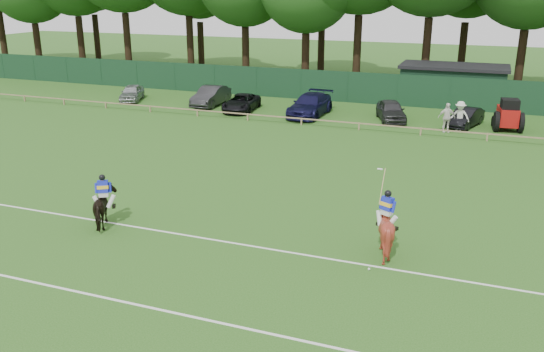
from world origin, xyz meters
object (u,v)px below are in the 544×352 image
at_px(horse_chestnut, 386,229).
at_px(spectator_left, 460,116).
at_px(spectator_mid, 447,118).
at_px(utility_shed, 453,84).
at_px(sedan_navy, 310,105).
at_px(hatch_grey, 391,110).
at_px(tractor, 508,115).
at_px(horse_dark, 105,207).
at_px(polo_ball, 369,269).
at_px(suv_black, 241,103).
at_px(sedan_grey, 211,96).
at_px(estate_black, 466,117).
at_px(sedan_silver, 132,93).

bearing_deg(horse_chestnut, spectator_left, -66.23).
height_order(spectator_mid, utility_shed, utility_shed).
relative_size(sedan_navy, spectator_left, 2.79).
bearing_deg(hatch_grey, horse_chestnut, -100.61).
bearing_deg(spectator_left, tractor, 31.08).
height_order(hatch_grey, spectator_mid, spectator_mid).
relative_size(horse_dark, horse_chestnut, 0.99).
bearing_deg(sedan_navy, polo_ball, -66.24).
xyz_separation_m(horse_dark, sedan_navy, (1.62, 22.38, 0.01)).
relative_size(horse_dark, spectator_left, 0.95).
xyz_separation_m(suv_black, hatch_grey, (11.21, 0.77, 0.09)).
bearing_deg(sedan_grey, spectator_mid, -8.99).
distance_m(horse_chestnut, sedan_navy, 22.88).
height_order(horse_chestnut, suv_black, horse_chestnut).
xyz_separation_m(suv_black, estate_black, (16.25, 0.70, 0.01)).
xyz_separation_m(horse_dark, hatch_grey, (7.44, 22.89, -0.07)).
relative_size(suv_black, polo_ball, 49.96).
distance_m(suv_black, utility_shed, 17.37).
xyz_separation_m(sedan_silver, sedan_navy, (15.53, -0.33, 0.14)).
bearing_deg(horse_chestnut, utility_shed, -62.72).
relative_size(horse_dark, utility_shed, 0.22).
relative_size(suv_black, spectator_left, 2.31).
height_order(horse_chestnut, sedan_silver, horse_chestnut).
bearing_deg(spectator_mid, tractor, 5.73).
height_order(sedan_grey, hatch_grey, sedan_grey).
xyz_separation_m(hatch_grey, estate_black, (5.05, -0.07, -0.08)).
distance_m(estate_black, utility_shed, 8.63).
relative_size(polo_ball, utility_shed, 0.01).
distance_m(horse_dark, hatch_grey, 24.07).
bearing_deg(tractor, utility_shed, 107.65).
xyz_separation_m(horse_dark, estate_black, (12.48, 22.82, -0.15)).
relative_size(sedan_navy, polo_ball, 60.47).
height_order(suv_black, tractor, tractor).
bearing_deg(spectator_mid, horse_dark, -140.11).
xyz_separation_m(sedan_grey, utility_shed, (17.80, 8.17, 0.77)).
bearing_deg(polo_ball, sedan_navy, 111.83).
xyz_separation_m(sedan_grey, spectator_mid, (18.21, -2.37, 0.20)).
bearing_deg(tractor, polo_ball, -109.15).
height_order(polo_ball, utility_shed, utility_shed).
relative_size(sedan_silver, spectator_left, 1.95).
bearing_deg(tractor, estate_black, 167.93).
height_order(horse_dark, utility_shed, utility_shed).
relative_size(suv_black, tractor, 1.65).
distance_m(sedan_navy, spectator_mid, 9.90).
bearing_deg(sedan_silver, polo_ball, -63.64).
height_order(sedan_grey, polo_ball, sedan_grey).
bearing_deg(polo_ball, sedan_silver, 137.12).
bearing_deg(horse_chestnut, spectator_mid, -64.06).
xyz_separation_m(spectator_left, polo_ball, (-1.55, -21.52, -0.93)).
bearing_deg(suv_black, estate_black, -3.72).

